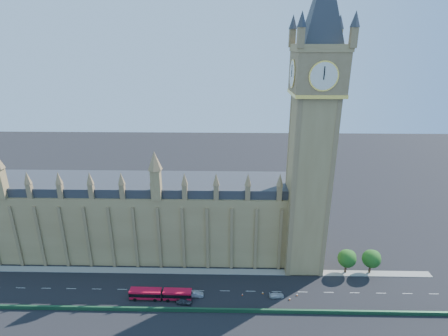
{
  "coord_description": "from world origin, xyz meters",
  "views": [
    {
      "loc": [
        13.68,
        -88.54,
        72.5
      ],
      "look_at": [
        11.54,
        10.0,
        36.84
      ],
      "focal_mm": 28.0,
      "sensor_mm": 36.0,
      "label": 1
    }
  ],
  "objects_px": {
    "red_bus": "(161,294)",
    "car_white": "(277,295)",
    "car_grey": "(184,302)",
    "car_silver": "(195,294)"
  },
  "relations": [
    {
      "from": "red_bus",
      "to": "car_white",
      "type": "relative_size",
      "value": 4.19
    },
    {
      "from": "car_silver",
      "to": "car_white",
      "type": "bearing_deg",
      "value": -90.31
    },
    {
      "from": "red_bus",
      "to": "car_white",
      "type": "xyz_separation_m",
      "value": [
        34.77,
        1.49,
        -1.02
      ]
    },
    {
      "from": "red_bus",
      "to": "car_white",
      "type": "height_order",
      "value": "red_bus"
    },
    {
      "from": "car_grey",
      "to": "car_white",
      "type": "relative_size",
      "value": 1.01
    },
    {
      "from": "red_bus",
      "to": "car_silver",
      "type": "height_order",
      "value": "red_bus"
    },
    {
      "from": "red_bus",
      "to": "car_white",
      "type": "distance_m",
      "value": 34.81
    },
    {
      "from": "red_bus",
      "to": "car_grey",
      "type": "relative_size",
      "value": 4.16
    },
    {
      "from": "car_grey",
      "to": "car_silver",
      "type": "xyz_separation_m",
      "value": [
        3.01,
        3.21,
        0.05
      ]
    },
    {
      "from": "red_bus",
      "to": "car_silver",
      "type": "xyz_separation_m",
      "value": [
        10.21,
        1.28,
        -0.85
      ]
    }
  ]
}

